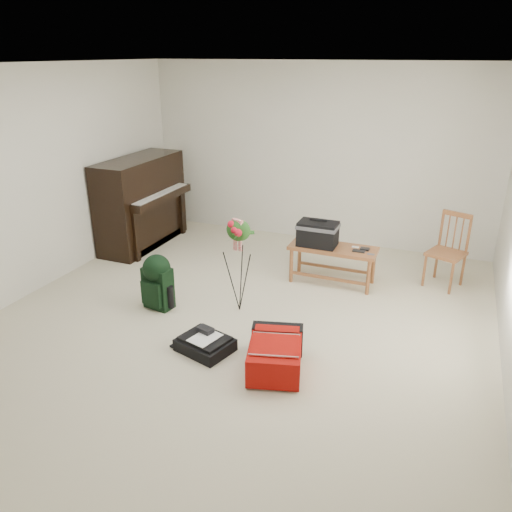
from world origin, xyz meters
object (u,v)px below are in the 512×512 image
at_px(bench, 323,238).
at_px(flower_stand, 239,266).
at_px(dining_chair, 446,251).
at_px(piano, 142,204).
at_px(black_duffel, 205,343).
at_px(red_suitcase, 277,351).
at_px(green_backpack, 157,279).

bearing_deg(bench, flower_stand, -120.73).
height_order(dining_chair, flower_stand, flower_stand).
xyz_separation_m(piano, dining_chair, (4.09, 0.17, -0.17)).
height_order(bench, black_duffel, bench).
relative_size(piano, black_duffel, 2.68).
height_order(piano, red_suitcase, piano).
bearing_deg(piano, green_backpack, -52.09).
xyz_separation_m(bench, green_backpack, (-1.46, -1.32, -0.22)).
height_order(black_duffel, flower_stand, flower_stand).
bearing_deg(dining_chair, piano, -156.82).
height_order(dining_chair, black_duffel, dining_chair).
relative_size(bench, black_duffel, 1.83).
xyz_separation_m(dining_chair, green_backpack, (-2.84, -1.78, -0.09)).
relative_size(piano, green_backpack, 2.45).
xyz_separation_m(bench, black_duffel, (-0.59, -1.89, -0.49)).
bearing_deg(red_suitcase, bench, 77.82).
relative_size(bench, green_backpack, 1.68).
relative_size(red_suitcase, flower_stand, 0.73).
relative_size(black_duffel, flower_stand, 0.53).
bearing_deg(bench, dining_chair, 18.38).
xyz_separation_m(black_duffel, green_backpack, (-0.86, 0.57, 0.26)).
relative_size(piano, red_suitcase, 1.94).
height_order(green_backpack, flower_stand, flower_stand).
bearing_deg(piano, red_suitcase, -37.43).
height_order(piano, green_backpack, piano).
bearing_deg(green_backpack, bench, 51.32).
relative_size(piano, dining_chair, 1.70).
height_order(bench, green_backpack, bench).
bearing_deg(green_backpack, black_duffel, -24.34).
height_order(piano, bench, piano).
xyz_separation_m(piano, green_backpack, (1.25, -1.61, -0.26)).
height_order(piano, dining_chair, piano).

